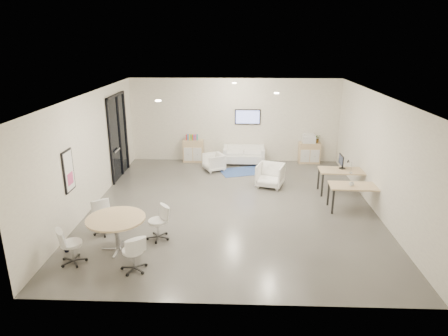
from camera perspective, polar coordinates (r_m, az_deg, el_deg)
room_shell at (r=11.09m, az=1.22°, el=2.22°), size 9.60×10.60×4.80m
glass_door at (r=14.15m, az=-14.87°, el=4.72°), size 0.09×1.90×2.85m
artwork at (r=10.43m, az=-21.33°, el=-0.41°), size 0.05×0.54×1.04m
wall_tv at (r=15.40m, az=3.40°, el=7.30°), size 0.98×0.06×0.58m
ceiling_spots at (r=11.59m, az=0.34°, el=10.90°), size 3.14×4.14×0.03m
sideboard_left at (r=15.61m, az=-4.42°, el=2.47°), size 0.78×0.40×0.87m
sideboard_right at (r=15.76m, az=12.08°, el=2.15°), size 0.81×0.39×0.81m
books at (r=15.48m, az=-4.61°, el=4.42°), size 0.45×0.14×0.22m
printer at (r=15.61m, az=12.00°, el=4.16°), size 0.49×0.41×0.34m
loveseat at (r=15.38m, az=2.84°, el=1.81°), size 1.57×0.80×0.58m
blue_rug at (r=14.52m, az=2.58°, el=-0.49°), size 1.75×1.43×0.01m
armchair_left at (r=14.55m, az=-1.47°, el=0.96°), size 0.86×0.88×0.69m
armchair_right at (r=13.03m, az=6.61°, el=-0.89°), size 1.00×0.97×0.83m
desk_rear at (r=12.85m, az=16.63°, el=-0.61°), size 1.47×0.78×0.75m
desk_front at (r=11.70m, az=18.22°, el=-2.72°), size 1.44×0.77×0.73m
monitor at (r=12.89m, az=16.42°, el=0.92°), size 0.20×0.50×0.44m
round_table at (r=9.34m, az=-15.19°, el=-7.34°), size 1.32×1.32×0.81m
meeting_chairs at (r=9.48m, az=-15.03°, el=-9.05°), size 2.43×2.43×0.82m
plant_cabinet at (r=15.67m, az=13.12°, el=3.99°), size 0.33×0.35×0.25m
plant_floor at (r=9.91m, az=-21.50°, el=-10.73°), size 0.28×0.36×0.14m
cup at (r=11.58m, az=17.78°, el=-2.15°), size 0.15×0.13×0.13m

